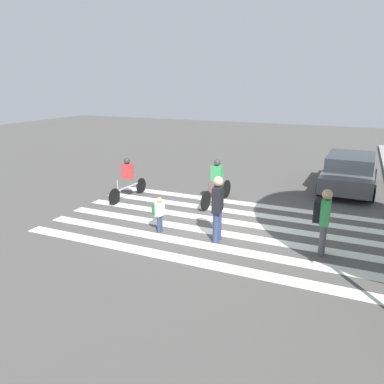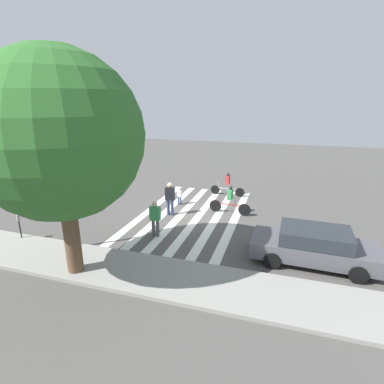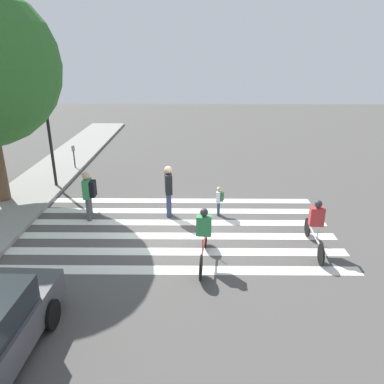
{
  "view_description": "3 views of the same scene",
  "coord_description": "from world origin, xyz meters",
  "views": [
    {
      "loc": [
        10.11,
        3.63,
        4.25
      ],
      "look_at": [
        0.13,
        -0.79,
        1.03
      ],
      "focal_mm": 35.0,
      "sensor_mm": 36.0,
      "label": 1
    },
    {
      "loc": [
        -4.7,
        14.82,
        6.13
      ],
      "look_at": [
        0.02,
        -0.33,
        1.21
      ],
      "focal_mm": 28.0,
      "sensor_mm": 36.0,
      "label": 2
    },
    {
      "loc": [
        -11.09,
        -0.54,
        5.57
      ],
      "look_at": [
        -0.39,
        -0.45,
        1.46
      ],
      "focal_mm": 35.0,
      "sensor_mm": 36.0,
      "label": 3
    }
  ],
  "objects": [
    {
      "name": "pedestrian_child_with_backpack",
      "position": [
        1.06,
        0.38,
        1.04
      ],
      "size": [
        0.54,
        0.3,
        1.85
      ],
      "rotation": [
        0.0,
        0.0,
        3.29
      ],
      "color": "navy",
      "rests_on": "ground_plane"
    },
    {
      "name": "ground_plane",
      "position": [
        0.0,
        0.0,
        0.0
      ],
      "size": [
        60.0,
        60.0,
        0.0
      ],
      "primitive_type": "plane",
      "color": "#4C4947"
    },
    {
      "name": "cyclist_near_curb",
      "position": [
        -2.04,
        -0.78,
        0.87
      ],
      "size": [
        2.36,
        0.42,
        1.63
      ],
      "rotation": [
        0.0,
        0.0,
        -0.1
      ],
      "color": "black",
      "rests_on": "ground_plane"
    },
    {
      "name": "sidewalk_curb",
      "position": [
        0.0,
        6.25,
        0.07
      ],
      "size": [
        36.0,
        2.5,
        0.14
      ],
      "color": "gray",
      "rests_on": "ground_plane"
    },
    {
      "name": "crosswalk_stripes",
      "position": [
        -0.0,
        0.0,
        0.0
      ],
      "size": [
        5.36,
        10.0,
        0.01
      ],
      "color": "silver",
      "rests_on": "ground_plane"
    },
    {
      "name": "traffic_light",
      "position": [
        3.85,
        5.26,
        3.38
      ],
      "size": [
        0.6,
        0.5,
        4.83
      ],
      "color": "black",
      "rests_on": "ground_plane"
    },
    {
      "name": "pedestrian_adult_yellow_jacket",
      "position": [
        1.14,
        -1.4,
        0.63
      ],
      "size": [
        0.32,
        0.3,
        1.07
      ],
      "rotation": [
        0.0,
        0.0,
        -0.27
      ],
      "color": "navy",
      "rests_on": "ground_plane"
    },
    {
      "name": "street_tree",
      "position": [
        2.24,
        6.87,
        4.99
      ],
      "size": [
        5.51,
        5.51,
        7.77
      ],
      "color": "brown",
      "rests_on": "ground_plane"
    },
    {
      "name": "car_parked_far_curb",
      "position": [
        -6.1,
        3.49,
        0.73
      ],
      "size": [
        4.75,
        2.18,
        1.43
      ],
      "rotation": [
        0.0,
        0.0,
        -0.03
      ],
      "color": "#4C4C51",
      "rests_on": "ground_plane"
    },
    {
      "name": "cyclist_far_lane",
      "position": [
        -1.28,
        -4.04,
        0.86
      ],
      "size": [
        2.28,
        0.41,
        1.57
      ],
      "rotation": [
        0.0,
        0.0,
        -0.06
      ],
      "color": "black",
      "rests_on": "ground_plane"
    },
    {
      "name": "pedestrian_adult_tall_backpack",
      "position": [
        0.73,
        3.07,
        1.01
      ],
      "size": [
        0.48,
        0.4,
        1.72
      ],
      "rotation": [
        0.0,
        0.0,
        -0.01
      ],
      "color": "#4C4C51",
      "rests_on": "ground_plane"
    },
    {
      "name": "parking_meter",
      "position": [
        6.37,
        5.33,
        0.94
      ],
      "size": [
        0.15,
        0.15,
        1.26
      ],
      "color": "black",
      "rests_on": "ground_plane"
    }
  ]
}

